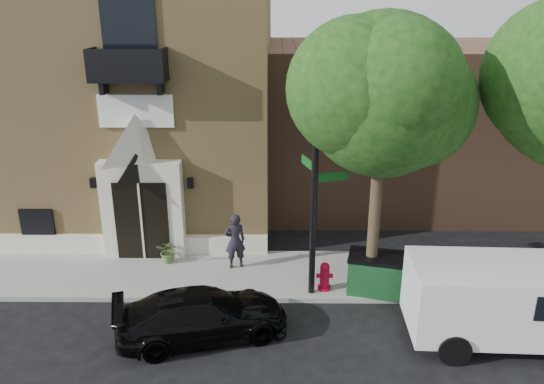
# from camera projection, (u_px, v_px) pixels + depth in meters

# --- Properties ---
(ground) EXTENTS (120.00, 120.00, 0.00)m
(ground) POSITION_uv_depth(u_px,v_px,m) (160.00, 302.00, 15.06)
(ground) COLOR black
(ground) RESTS_ON ground
(sidewalk) EXTENTS (42.00, 3.00, 0.15)m
(sidewalk) POSITION_uv_depth(u_px,v_px,m) (202.00, 274.00, 16.43)
(sidewalk) COLOR gray
(sidewalk) RESTS_ON ground
(church) EXTENTS (12.20, 11.01, 9.30)m
(church) POSITION_uv_depth(u_px,v_px,m) (118.00, 92.00, 20.96)
(church) COLOR tan
(church) RESTS_ON ground
(neighbour_building) EXTENTS (18.00, 8.00, 6.40)m
(neighbour_building) POSITION_uv_depth(u_px,v_px,m) (483.00, 123.00, 22.30)
(neighbour_building) COLOR brown
(neighbour_building) RESTS_ON ground
(street_tree_left) EXTENTS (4.97, 4.38, 7.77)m
(street_tree_left) POSITION_uv_depth(u_px,v_px,m) (385.00, 94.00, 13.31)
(street_tree_left) COLOR #38281C
(street_tree_left) RESTS_ON sidewalk
(black_sedan) EXTENTS (4.64, 2.87, 1.25)m
(black_sedan) POSITION_uv_depth(u_px,v_px,m) (202.00, 315.00, 13.35)
(black_sedan) COLOR black
(black_sedan) RESTS_ON ground
(cargo_van) EXTENTS (5.24, 2.37, 2.10)m
(cargo_van) POSITION_uv_depth(u_px,v_px,m) (523.00, 300.00, 12.97)
(cargo_van) COLOR white
(cargo_van) RESTS_ON ground
(street_sign) EXTENTS (1.25, 1.03, 6.71)m
(street_sign) POSITION_uv_depth(u_px,v_px,m) (315.00, 181.00, 14.17)
(street_sign) COLOR black
(street_sign) RESTS_ON sidewalk
(fire_hydrant) EXTENTS (0.48, 0.39, 0.85)m
(fire_hydrant) POSITION_uv_depth(u_px,v_px,m) (325.00, 276.00, 15.33)
(fire_hydrant) COLOR maroon
(fire_hydrant) RESTS_ON sidewalk
(dumpster) EXTENTS (1.94, 1.37, 1.15)m
(dumpster) POSITION_uv_depth(u_px,v_px,m) (379.00, 273.00, 15.15)
(dumpster) COLOR #0F3919
(dumpster) RESTS_ON sidewalk
(planter) EXTENTS (0.79, 0.72, 0.76)m
(planter) POSITION_uv_depth(u_px,v_px,m) (169.00, 251.00, 16.92)
(planter) COLOR #537036
(planter) RESTS_ON sidewalk
(pedestrian_near) EXTENTS (0.75, 0.61, 1.80)m
(pedestrian_near) POSITION_uv_depth(u_px,v_px,m) (235.00, 241.00, 16.44)
(pedestrian_near) COLOR black
(pedestrian_near) RESTS_ON sidewalk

